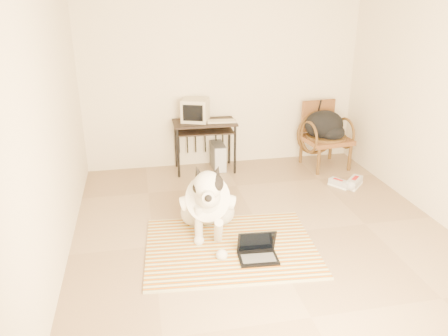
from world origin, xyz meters
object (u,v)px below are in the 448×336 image
object	(u,v)px
dog	(208,203)
backpack	(326,126)
computer_desk	(205,129)
laptop	(258,251)
pc_tower	(218,156)
rattan_chair	(324,135)
crt_monitor	(195,110)

from	to	relation	value
dog	backpack	size ratio (longest dim) A/B	2.22
backpack	computer_desk	bearing A→B (deg)	173.27
laptop	pc_tower	distance (m)	2.43
computer_desk	rattan_chair	xyz separation A→B (m)	(1.76, -0.14, -0.15)
rattan_chair	crt_monitor	bearing A→B (deg)	173.84
laptop	backpack	distance (m)	2.77
crt_monitor	rattan_chair	world-z (taller)	crt_monitor
laptop	rattan_chair	world-z (taller)	rattan_chair
crt_monitor	rattan_chair	size ratio (longest dim) A/B	0.47
crt_monitor	backpack	size ratio (longest dim) A/B	0.78
crt_monitor	backpack	xyz separation A→B (m)	(1.85, -0.27, -0.26)
rattan_chair	backpack	xyz separation A→B (m)	(-0.02, -0.07, 0.15)
laptop	backpack	bearing A→B (deg)	53.69
laptop	pc_tower	xyz separation A→B (m)	(0.07, 2.43, 0.11)
computer_desk	rattan_chair	bearing A→B (deg)	-4.51
laptop	pc_tower	bearing A→B (deg)	88.32
laptop	pc_tower	world-z (taller)	pc_tower
computer_desk	backpack	distance (m)	1.75
laptop	rattan_chair	distance (m)	2.81
backpack	dog	bearing A→B (deg)	-141.29
backpack	pc_tower	bearing A→B (deg)	171.31
laptop	backpack	xyz separation A→B (m)	(1.61, 2.19, 0.54)
pc_tower	backpack	world-z (taller)	backpack
pc_tower	backpack	size ratio (longest dim) A/B	0.73
pc_tower	rattan_chair	distance (m)	1.60
computer_desk	crt_monitor	world-z (taller)	crt_monitor
crt_monitor	backpack	distance (m)	1.89
dog	crt_monitor	size ratio (longest dim) A/B	2.83
pc_tower	backpack	xyz separation A→B (m)	(1.54, -0.24, 0.44)
dog	rattan_chair	xyz separation A→B (m)	(2.02, 1.66, 0.12)
dog	crt_monitor	bearing A→B (deg)	85.69
dog	laptop	world-z (taller)	dog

